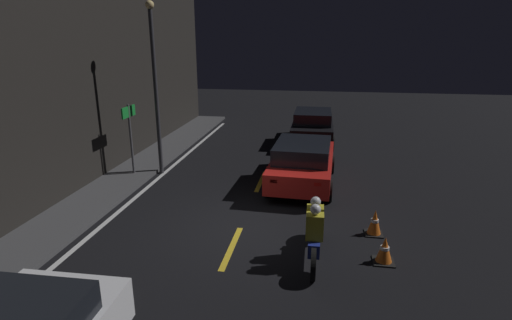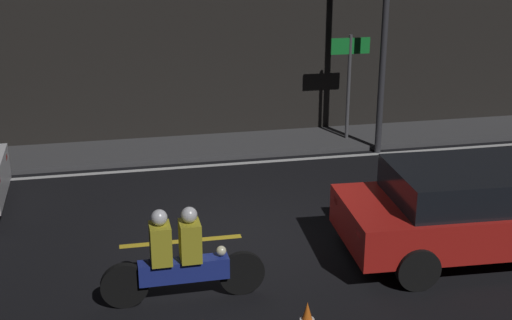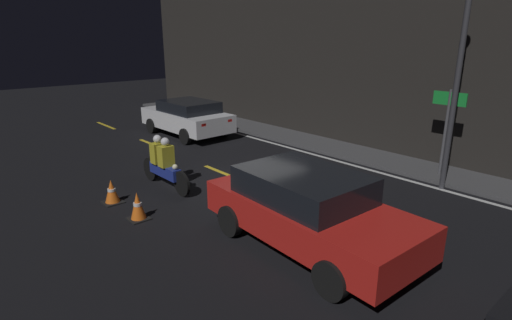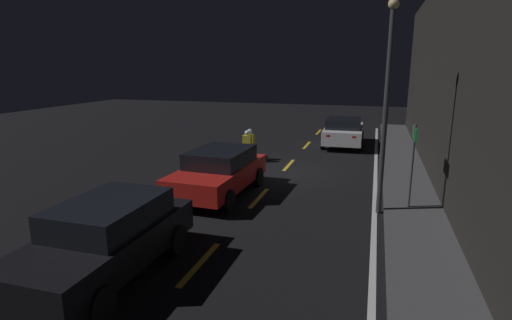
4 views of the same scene
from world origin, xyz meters
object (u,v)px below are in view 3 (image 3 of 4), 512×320
(taxi_red, at_px, (308,208))
(street_lamp, at_px, (460,64))
(traffic_cone_near, at_px, (112,192))
(traffic_cone_mid, at_px, (138,206))
(shop_sign, at_px, (447,115))
(motorcycle, at_px, (163,164))
(sedan_white, at_px, (187,117))

(taxi_red, height_order, street_lamp, street_lamp)
(traffic_cone_near, relative_size, street_lamp, 0.10)
(taxi_red, height_order, traffic_cone_mid, taxi_red)
(taxi_red, bearing_deg, shop_sign, 93.66)
(street_lamp, bearing_deg, shop_sign, 118.96)
(motorcycle, distance_m, traffic_cone_mid, 2.05)
(motorcycle, bearing_deg, street_lamp, 46.95)
(traffic_cone_near, relative_size, shop_sign, 0.25)
(taxi_red, xyz_separation_m, street_lamp, (0.34, 5.00, 2.46))
(sedan_white, relative_size, motorcycle, 1.84)
(sedan_white, relative_size, shop_sign, 1.75)
(sedan_white, bearing_deg, traffic_cone_near, 132.02)
(sedan_white, xyz_separation_m, street_lamp, (9.73, 1.79, 2.47))
(traffic_cone_mid, bearing_deg, sedan_white, 140.17)
(taxi_red, bearing_deg, sedan_white, 163.66)
(shop_sign, relative_size, street_lamp, 0.42)
(traffic_cone_near, distance_m, street_lamp, 9.00)
(traffic_cone_near, bearing_deg, shop_sign, 60.58)
(motorcycle, relative_size, street_lamp, 0.39)
(taxi_red, xyz_separation_m, shop_sign, (-0.11, 5.82, 1.02))
(traffic_cone_mid, xyz_separation_m, street_lamp, (3.57, 6.93, 2.93))
(shop_sign, height_order, street_lamp, street_lamp)
(traffic_cone_near, distance_m, traffic_cone_mid, 1.29)
(shop_sign, bearing_deg, traffic_cone_near, -119.42)
(sedan_white, relative_size, traffic_cone_mid, 6.59)
(traffic_cone_near, height_order, traffic_cone_mid, traffic_cone_mid)
(sedan_white, bearing_deg, traffic_cone_mid, 139.01)
(motorcycle, xyz_separation_m, street_lamp, (4.99, 5.49, 2.58))
(street_lamp, bearing_deg, taxi_red, -93.91)
(motorcycle, height_order, shop_sign, shop_sign)
(motorcycle, height_order, street_lamp, street_lamp)
(traffic_cone_mid, bearing_deg, shop_sign, 68.08)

